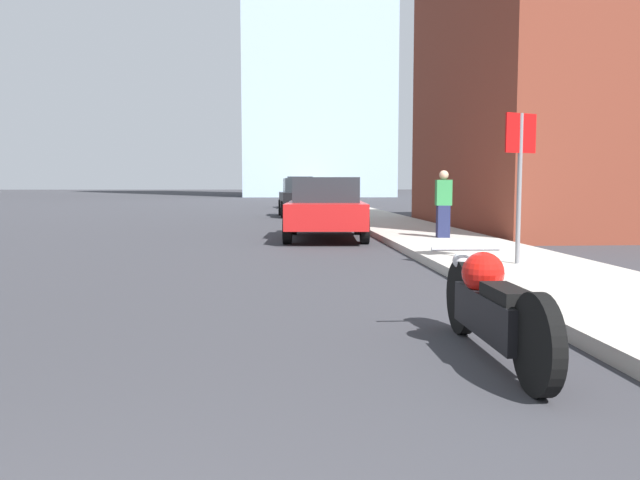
% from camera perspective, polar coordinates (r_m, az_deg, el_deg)
% --- Properties ---
extents(sidewalk, '(2.58, 240.00, 0.15)m').
position_cam_1_polar(sidewalk, '(41.14, 1.39, 3.23)').
color(sidewalk, '#B2ADA3').
rests_on(sidewalk, ground_plane).
extents(brick_storefront, '(9.17, 10.68, 8.89)m').
position_cam_1_polar(brick_storefront, '(21.62, 23.97, 12.80)').
color(brick_storefront, brown).
rests_on(brick_storefront, ground_plane).
extents(motorcycle, '(0.62, 2.39, 0.82)m').
position_cam_1_polar(motorcycle, '(5.13, 15.37, -5.85)').
color(motorcycle, black).
rests_on(motorcycle, ground_plane).
extents(parked_car_red, '(2.25, 4.61, 1.56)m').
position_cam_1_polar(parked_car_red, '(15.87, 0.53, 2.99)').
color(parked_car_red, red).
rests_on(parked_car_red, ground_plane).
extents(parked_car_black, '(2.12, 3.98, 1.67)m').
position_cam_1_polar(parked_car_black, '(27.34, -1.61, 3.95)').
color(parked_car_black, black).
rests_on(parked_car_black, ground_plane).
extents(parked_car_white, '(1.90, 4.27, 1.88)m').
position_cam_1_polar(parked_car_white, '(37.73, -1.87, 4.35)').
color(parked_car_white, silver).
rests_on(parked_car_white, ground_plane).
extents(stop_sign, '(0.57, 0.26, 2.31)m').
position_cam_1_polar(stop_sign, '(10.13, 17.82, 6.82)').
color(stop_sign, slate).
rests_on(stop_sign, sidewalk).
extents(pedestrian, '(0.36, 0.22, 1.56)m').
position_cam_1_polar(pedestrian, '(14.77, 11.21, 3.28)').
color(pedestrian, '#1E2347').
rests_on(pedestrian, sidewalk).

